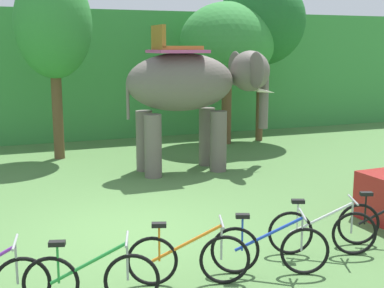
{
  "coord_description": "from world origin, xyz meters",
  "views": [
    {
      "loc": [
        -2.05,
        -8.58,
        3.24
      ],
      "look_at": [
        1.58,
        1.0,
        1.3
      ],
      "focal_mm": 48.02,
      "sensor_mm": 36.0,
      "label": 1
    }
  ],
  "objects_px": {
    "bike_green": "(91,280)",
    "bike_blue": "(270,249)",
    "tree_center_right": "(262,21)",
    "tree_center": "(53,25)",
    "tree_left": "(227,43)",
    "elephant": "(193,87)",
    "bike_white": "(322,231)",
    "bike_orange": "(188,258)"
  },
  "relations": [
    {
      "from": "bike_white",
      "to": "elephant",
      "type": "bearing_deg",
      "value": 88.52
    },
    {
      "from": "bike_blue",
      "to": "bike_green",
      "type": "bearing_deg",
      "value": -178.04
    },
    {
      "from": "bike_orange",
      "to": "tree_center_right",
      "type": "bearing_deg",
      "value": 57.07
    },
    {
      "from": "bike_green",
      "to": "bike_orange",
      "type": "relative_size",
      "value": 1.01
    },
    {
      "from": "tree_left",
      "to": "elephant",
      "type": "relative_size",
      "value": 1.14
    },
    {
      "from": "tree_left",
      "to": "bike_orange",
      "type": "xyz_separation_m",
      "value": [
        -4.9,
        -9.49,
        -2.99
      ]
    },
    {
      "from": "tree_center",
      "to": "bike_orange",
      "type": "relative_size",
      "value": 3.3
    },
    {
      "from": "tree_center_right",
      "to": "elephant",
      "type": "bearing_deg",
      "value": -138.8
    },
    {
      "from": "elephant",
      "to": "bike_white",
      "type": "bearing_deg",
      "value": -91.48
    },
    {
      "from": "bike_green",
      "to": "bike_orange",
      "type": "xyz_separation_m",
      "value": [
        1.36,
        0.18,
        0.0
      ]
    },
    {
      "from": "tree_center_right",
      "to": "elephant",
      "type": "height_order",
      "value": "tree_center_right"
    },
    {
      "from": "tree_center_right",
      "to": "bike_green",
      "type": "relative_size",
      "value": 3.38
    },
    {
      "from": "tree_center",
      "to": "bike_orange",
      "type": "distance_m",
      "value": 9.73
    },
    {
      "from": "elephant",
      "to": "bike_blue",
      "type": "bearing_deg",
      "value": -101.25
    },
    {
      "from": "bike_blue",
      "to": "bike_white",
      "type": "bearing_deg",
      "value": 16.37
    },
    {
      "from": "tree_center",
      "to": "bike_orange",
      "type": "height_order",
      "value": "tree_center"
    },
    {
      "from": "elephant",
      "to": "bike_green",
      "type": "xyz_separation_m",
      "value": [
        -3.85,
        -6.53,
        -1.82
      ]
    },
    {
      "from": "tree_left",
      "to": "bike_blue",
      "type": "relative_size",
      "value": 2.94
    },
    {
      "from": "bike_green",
      "to": "bike_white",
      "type": "relative_size",
      "value": 1.03
    },
    {
      "from": "elephant",
      "to": "bike_blue",
      "type": "distance_m",
      "value": 6.81
    },
    {
      "from": "bike_green",
      "to": "bike_blue",
      "type": "bearing_deg",
      "value": 1.96
    },
    {
      "from": "tree_left",
      "to": "bike_white",
      "type": "height_order",
      "value": "tree_left"
    },
    {
      "from": "elephant",
      "to": "bike_blue",
      "type": "relative_size",
      "value": 2.59
    },
    {
      "from": "tree_left",
      "to": "tree_center",
      "type": "bearing_deg",
      "value": -175.7
    },
    {
      "from": "tree_left",
      "to": "elephant",
      "type": "bearing_deg",
      "value": -127.42
    },
    {
      "from": "tree_center_right",
      "to": "bike_blue",
      "type": "height_order",
      "value": "tree_center_right"
    },
    {
      "from": "tree_left",
      "to": "tree_center_right",
      "type": "height_order",
      "value": "tree_center_right"
    },
    {
      "from": "bike_green",
      "to": "bike_white",
      "type": "bearing_deg",
      "value": 6.45
    },
    {
      "from": "tree_center",
      "to": "bike_orange",
      "type": "bearing_deg",
      "value": -85.59
    },
    {
      "from": "tree_center",
      "to": "tree_center_right",
      "type": "bearing_deg",
      "value": 4.51
    },
    {
      "from": "tree_center_right",
      "to": "bike_green",
      "type": "distance_m",
      "value": 12.94
    },
    {
      "from": "tree_center_right",
      "to": "bike_green",
      "type": "xyz_separation_m",
      "value": [
        -7.59,
        -9.8,
        -3.71
      ]
    },
    {
      "from": "bike_orange",
      "to": "bike_white",
      "type": "xyz_separation_m",
      "value": [
        2.34,
        0.24,
        0.0
      ]
    },
    {
      "from": "tree_left",
      "to": "bike_green",
      "type": "relative_size",
      "value": 2.84
    },
    {
      "from": "bike_blue",
      "to": "bike_white",
      "type": "distance_m",
      "value": 1.17
    },
    {
      "from": "tree_center",
      "to": "bike_orange",
      "type": "xyz_separation_m",
      "value": [
        0.7,
        -9.07,
        -3.45
      ]
    },
    {
      "from": "tree_center",
      "to": "elephant",
      "type": "height_order",
      "value": "tree_center"
    },
    {
      "from": "tree_center",
      "to": "bike_blue",
      "type": "xyz_separation_m",
      "value": [
        1.91,
        -9.16,
        -3.45
      ]
    },
    {
      "from": "bike_green",
      "to": "bike_blue",
      "type": "relative_size",
      "value": 1.04
    },
    {
      "from": "tree_center_right",
      "to": "bike_green",
      "type": "height_order",
      "value": "tree_center_right"
    },
    {
      "from": "tree_center",
      "to": "bike_green",
      "type": "xyz_separation_m",
      "value": [
        -0.66,
        -9.25,
        -3.45
      ]
    },
    {
      "from": "tree_left",
      "to": "elephant",
      "type": "xyz_separation_m",
      "value": [
        -2.41,
        -3.14,
        -1.17
      ]
    }
  ]
}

